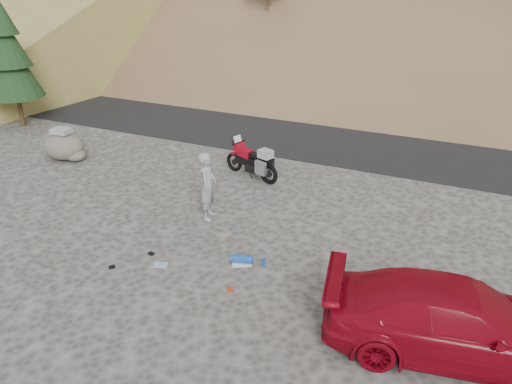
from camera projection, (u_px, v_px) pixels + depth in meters
ground at (197, 228)px, 12.92m from camera, size 140.00×140.00×0.00m
road at (310, 129)px, 20.32m from camera, size 120.00×7.00×0.05m
conifer_verge at (9, 55)px, 19.50m from camera, size 2.20×2.20×5.04m
motorcycle at (254, 162)px, 15.63m from camera, size 2.08×0.99×1.27m
man at (209, 217)px, 13.46m from camera, size 0.60×0.77×1.86m
red_car at (450, 350)px, 8.93m from camera, size 4.87×2.71×1.33m
boulder at (64, 146)px, 17.14m from camera, size 1.54×1.35×1.11m
small_rock at (75, 155)px, 17.09m from camera, size 0.76×0.69×0.44m
gear_white_cloth at (242, 262)px, 11.48m from camera, size 0.58×0.56×0.01m
gear_blue_mat at (242, 259)px, 11.43m from camera, size 0.54×0.34×0.20m
gear_bottle at (264, 262)px, 11.27m from camera, size 0.09×0.09×0.23m
gear_funnel at (230, 288)px, 10.47m from camera, size 0.15×0.15×0.16m
gear_glove_a at (151, 254)px, 11.79m from camera, size 0.16×0.13×0.04m
gear_glove_b at (112, 267)px, 11.28m from camera, size 0.16×0.17×0.04m
gear_blue_cloth at (160, 265)px, 11.37m from camera, size 0.39×0.33×0.01m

